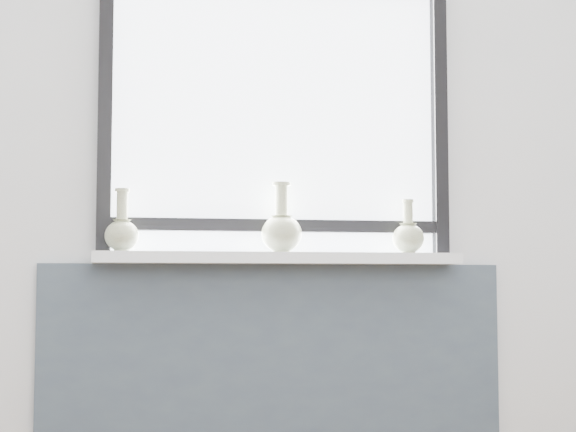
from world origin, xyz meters
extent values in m
cube|color=silver|center=(0.00, 1.81, 1.30)|extent=(3.60, 0.02, 2.60)
cube|color=#3E4D58|center=(0.00, 1.78, 0.43)|extent=(1.70, 0.03, 0.86)
cube|color=white|center=(0.00, 1.71, 0.88)|extent=(1.32, 0.18, 0.04)
cube|color=black|center=(-0.62, 1.76, 1.43)|extent=(0.05, 0.06, 1.05)
cube|color=black|center=(0.62, 1.76, 1.43)|extent=(0.05, 0.06, 1.05)
cube|color=black|center=(0.00, 1.76, 1.00)|extent=(1.20, 0.05, 0.04)
cube|color=white|center=(0.00, 1.79, 1.40)|extent=(1.20, 0.01, 1.00)
cylinder|color=#B5BD94|center=(-0.56, 1.69, 0.90)|extent=(0.05, 0.05, 0.01)
ellipsoid|color=#B5BD94|center=(-0.56, 1.69, 0.95)|extent=(0.12, 0.12, 0.11)
cone|color=#B5BD94|center=(-0.56, 1.69, 1.00)|extent=(0.06, 0.06, 0.03)
cylinder|color=#B5BD94|center=(-0.56, 1.69, 1.05)|extent=(0.04, 0.04, 0.12)
cylinder|color=#B5BD94|center=(-0.56, 1.69, 1.11)|extent=(0.05, 0.05, 0.01)
cylinder|color=#B5BD94|center=(0.01, 1.71, 0.90)|extent=(0.07, 0.07, 0.01)
ellipsoid|color=#B5BD94|center=(0.01, 1.71, 0.97)|extent=(0.15, 0.15, 0.14)
cone|color=#B5BD94|center=(0.01, 1.71, 1.02)|extent=(0.08, 0.08, 0.03)
cylinder|color=#B5BD94|center=(0.01, 1.71, 1.08)|extent=(0.05, 0.05, 0.13)
cylinder|color=#B5BD94|center=(0.01, 1.71, 1.15)|extent=(0.07, 0.07, 0.01)
cylinder|color=#B5BD94|center=(0.48, 1.70, 0.90)|extent=(0.05, 0.05, 0.01)
ellipsoid|color=#B5BD94|center=(0.48, 1.70, 0.95)|extent=(0.12, 0.12, 0.11)
cone|color=#B5BD94|center=(0.48, 1.70, 1.00)|extent=(0.06, 0.06, 0.03)
cylinder|color=#B5BD94|center=(0.48, 1.70, 1.04)|extent=(0.04, 0.04, 0.10)
cylinder|color=#B5BD94|center=(0.48, 1.70, 1.09)|extent=(0.04, 0.04, 0.01)
camera|label=1|loc=(-0.54, -1.41, 0.79)|focal=55.00mm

